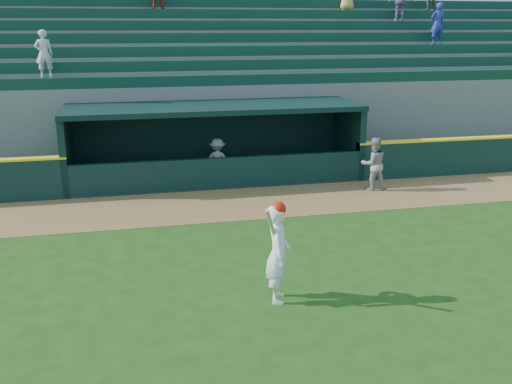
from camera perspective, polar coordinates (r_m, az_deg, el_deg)
ground at (r=11.78m, az=1.73°, el=-8.23°), size 120.00×120.00×0.00m
warning_track at (r=16.26m, az=-2.56°, el=-1.20°), size 40.00×3.00×0.01m
dugout_player_front at (r=17.83m, az=11.68°, el=2.76°), size 0.82×0.65×1.63m
dugout_player_inside at (r=18.43m, az=-3.85°, el=3.18°), size 1.03×0.76×1.43m
dugout at (r=18.90m, az=-4.29°, el=5.49°), size 9.40×2.80×2.46m
stands at (r=23.24m, az=-6.05°, el=10.07°), size 34.50×6.25×7.56m
batter_at_plate at (r=10.39m, az=2.21°, el=-5.99°), size 0.63×0.81×1.92m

